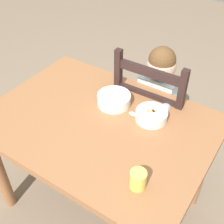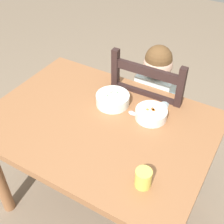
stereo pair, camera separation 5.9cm
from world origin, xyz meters
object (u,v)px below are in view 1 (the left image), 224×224
dining_chair (154,118)px  bowl_of_peas (114,99)px  dining_table (99,137)px  drinking_cup (138,179)px  spoon (136,116)px  bowl_of_carrots (151,115)px  child_figure (156,97)px

dining_chair → bowl_of_peas: size_ratio=5.29×
dining_table → bowl_of_peas: (-0.01, 0.16, 0.14)m
drinking_cup → bowl_of_peas: bearing=133.4°
bowl_of_peas → spoon: 0.15m
dining_table → dining_chair: bearing=77.3°
dining_table → bowl_of_carrots: 0.30m
dining_table → bowl_of_peas: bowl_of_peas is taller
spoon → dining_chair: bearing=96.4°
dining_table → dining_chair: size_ratio=1.20×
bowl_of_carrots → drinking_cup: bearing=-69.8°
dining_chair → bowl_of_carrots: bearing=-69.4°
dining_chair → bowl_of_carrots: dining_chair is taller
child_figure → bowl_of_carrots: size_ratio=5.84×
child_figure → spoon: size_ratio=6.79×
child_figure → drinking_cup: child_figure is taller
dining_chair → dining_table: bearing=-102.7°
child_figure → dining_table: bearing=-102.7°
child_figure → drinking_cup: (0.26, -0.68, 0.14)m
dining_chair → child_figure: bearing=-108.5°
dining_table → bowl_of_carrots: bearing=36.8°
dining_table → dining_chair: (0.10, 0.46, -0.15)m
spoon → drinking_cup: bearing=-59.1°
dining_chair → drinking_cup: dining_chair is taller
spoon → bowl_of_carrots: bearing=18.0°
bowl_of_carrots → drinking_cup: drinking_cup is taller
dining_chair → bowl_of_carrots: (0.11, -0.30, 0.29)m
dining_chair → spoon: 0.42m
child_figure → bowl_of_carrots: (0.11, -0.29, 0.12)m
dining_table → drinking_cup: 0.45m
dining_chair → spoon: (0.04, -0.32, 0.27)m
dining_chair → spoon: size_ratio=6.83×
bowl_of_carrots → drinking_cup: (0.14, -0.39, 0.01)m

